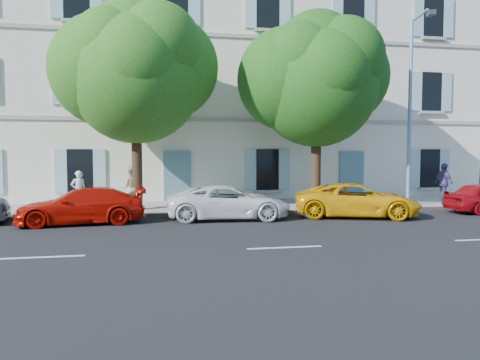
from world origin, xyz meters
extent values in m
plane|color=black|center=(0.00, 0.00, 0.00)|extent=(90.00, 90.00, 0.00)
cube|color=#A09E96|center=(0.00, 4.45, 0.07)|extent=(36.00, 4.50, 0.15)
cube|color=#9E998E|center=(0.00, 2.28, 0.08)|extent=(36.00, 0.16, 0.16)
cube|color=silver|center=(0.00, 10.20, 6.00)|extent=(28.00, 7.00, 12.00)
imported|color=#B60E05|center=(-5.80, 1.15, 0.63)|extent=(4.46, 2.14, 1.25)
imported|color=white|center=(-0.61, 1.29, 0.63)|extent=(4.64, 2.37, 1.26)
imported|color=#F0AB0A|center=(4.28, 0.93, 0.65)|extent=(5.09, 3.46, 1.30)
cylinder|color=#3A2819|center=(-3.97, 3.59, 1.81)|extent=(0.42, 0.42, 3.32)
ellipsoid|color=#357D20|center=(-3.97, 3.59, 5.46)|extent=(5.31, 5.31, 5.84)
cylinder|color=#3A2819|center=(3.51, 3.37, 1.74)|extent=(0.42, 0.42, 3.18)
ellipsoid|color=#26681A|center=(3.51, 3.37, 5.27)|extent=(5.17, 5.17, 5.68)
cylinder|color=#7293BF|center=(7.56, 2.89, 4.13)|extent=(0.16, 0.16, 7.96)
cylinder|color=#7293BF|center=(7.56, 2.20, 8.11)|extent=(0.39, 1.38, 0.10)
cube|color=#383A3D|center=(7.56, 1.50, 7.96)|extent=(0.34, 0.49, 0.18)
imported|color=white|center=(-6.24, 3.60, 0.95)|extent=(0.67, 0.54, 1.59)
imported|color=tan|center=(-4.20, 3.69, 1.02)|extent=(0.94, 0.79, 1.74)
imported|color=#4D457F|center=(9.87, 3.75, 1.05)|extent=(0.54, 1.10, 1.80)
camera|label=1|loc=(-3.40, -15.64, 2.54)|focal=35.00mm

